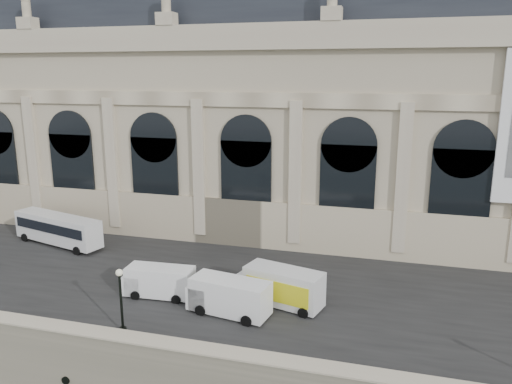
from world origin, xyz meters
The scene contains 9 objects.
quay centered at (0.00, 35.00, 3.00)m, with size 160.00×70.00×6.00m, color gray.
street centered at (0.00, 14.00, 6.03)m, with size 160.00×24.00×0.06m, color #2D2D2D.
parapet centered at (0.00, 0.60, 6.62)m, with size 160.00×1.40×1.21m.
museum centered at (-5.98, 30.86, 19.72)m, with size 69.00×18.70×29.10m.
bus_left centered at (-23.02, 17.17, 7.79)m, with size 11.07×4.95×3.20m.
van_b centered at (-1.29, 7.45, 7.40)m, with size 6.43×3.30×2.73m.
van_c centered at (-7.61, 8.76, 7.26)m, with size 5.66×2.56×2.47m.
box_truck centered at (2.16, 10.02, 7.47)m, with size 7.59×4.08×2.92m.
lamp_left centered at (-7.16, 2.74, 8.35)m, with size 0.48×0.48×4.72m.
Camera 1 is at (10.07, -24.85, 23.48)m, focal length 35.00 mm.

